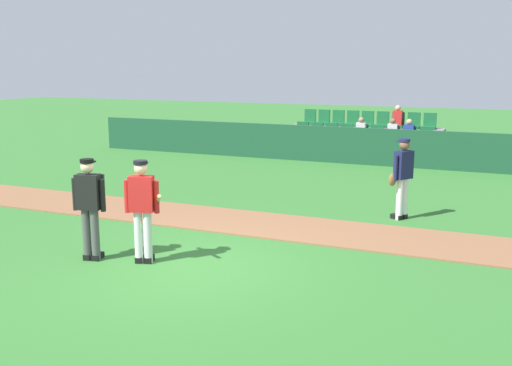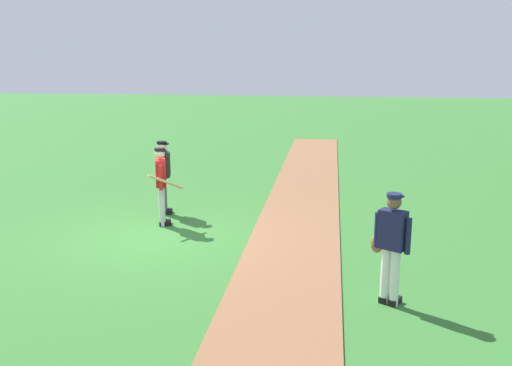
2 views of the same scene
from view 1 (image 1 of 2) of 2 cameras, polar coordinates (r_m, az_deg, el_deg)
The scene contains 7 objects.
ground_plane at distance 10.04m, azimuth -6.94°, elevation -8.00°, with size 80.00×80.00×0.00m, color #33702D.
infield_dirt_path at distance 12.54m, azimuth -0.17°, elevation -3.90°, with size 28.00×1.87×0.03m, color brown.
dugout_fence at distance 20.30m, azimuth 9.36°, elevation 3.55°, with size 20.00×0.16×1.23m, color #19472D.
stadium_bleachers at distance 21.71m, azimuth 10.34°, elevation 3.69°, with size 5.55×2.10×1.90m.
batter_red_jersey at distance 10.08m, azimuth -10.84°, elevation -2.30°, with size 0.74×0.68×1.76m.
umpire_home_plate at distance 10.44m, azimuth -15.67°, elevation -1.88°, with size 0.58×0.37×1.76m.
runner_navy_jersey at distance 13.11m, azimuth 13.88°, elevation 0.68°, with size 0.48×0.58×1.76m.
Camera 1 is at (4.82, -8.16, 3.30)m, focal length 41.65 mm.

